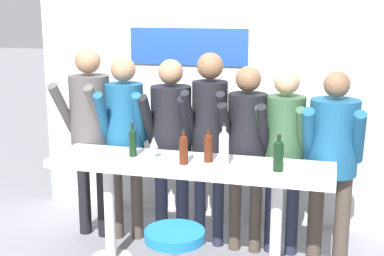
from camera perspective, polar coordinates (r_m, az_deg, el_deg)
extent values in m
cube|color=silver|center=(5.29, 3.26, 3.66)|extent=(3.84, 0.10, 2.55)
cube|color=#1E479E|center=(5.26, -0.43, 8.66)|extent=(1.18, 0.02, 0.36)
cube|color=white|center=(4.21, -0.30, -3.97)|extent=(2.24, 0.56, 0.06)
cylinder|color=silver|center=(4.58, -8.79, -8.59)|extent=(0.09, 0.09, 0.88)
cylinder|color=silver|center=(4.24, 8.94, -10.39)|extent=(0.09, 0.09, 0.88)
cylinder|color=#1972B2|center=(3.70, -1.85, -11.37)|extent=(0.41, 0.41, 0.07)
cylinder|color=black|center=(5.18, -11.44, -6.56)|extent=(0.12, 0.12, 0.85)
cylinder|color=black|center=(5.08, -9.47, -6.84)|extent=(0.12, 0.12, 0.85)
cylinder|color=#514C4C|center=(4.93, -10.82, 1.65)|extent=(0.38, 0.38, 0.67)
sphere|color=#9E7556|center=(4.86, -11.06, 7.06)|extent=(0.23, 0.23, 0.23)
cylinder|color=#514C4C|center=(4.87, -13.55, 1.95)|extent=(0.11, 0.40, 0.52)
cylinder|color=#514C4C|center=(4.70, -9.96, 1.73)|extent=(0.11, 0.40, 0.52)
cylinder|color=#473D33|center=(5.03, -8.00, -7.20)|extent=(0.11, 0.11, 0.81)
cylinder|color=#473D33|center=(5.00, -5.90, -7.28)|extent=(0.11, 0.11, 0.81)
cylinder|color=#19517A|center=(4.81, -7.19, 0.93)|extent=(0.40, 0.40, 0.64)
sphere|color=#9E7556|center=(4.74, -7.35, 6.24)|extent=(0.22, 0.22, 0.22)
cylinder|color=#19517A|center=(4.69, -9.49, 1.10)|extent=(0.16, 0.39, 0.49)
cylinder|color=#19517A|center=(4.63, -5.61, 1.06)|extent=(0.16, 0.39, 0.49)
cylinder|color=#23283D|center=(4.95, -3.28, -7.51)|extent=(0.11, 0.11, 0.81)
cylinder|color=#23283D|center=(4.90, -1.04, -7.67)|extent=(0.11, 0.11, 0.81)
cylinder|color=black|center=(4.72, -2.24, 0.64)|extent=(0.38, 0.38, 0.64)
sphere|color=#9E7556|center=(4.64, -2.29, 6.01)|extent=(0.22, 0.22, 0.22)
cylinder|color=black|center=(4.60, -4.74, 0.87)|extent=(0.11, 0.39, 0.49)
cylinder|color=black|center=(4.53, -0.60, 0.70)|extent=(0.11, 0.39, 0.49)
cylinder|color=#23283D|center=(4.85, 0.86, -7.70)|extent=(0.10, 0.10, 0.84)
cylinder|color=#23283D|center=(4.82, 2.83, -7.85)|extent=(0.10, 0.10, 0.84)
cylinder|color=black|center=(4.62, 1.91, 0.93)|extent=(0.32, 0.32, 0.66)
sphere|color=brown|center=(4.55, 1.95, 6.63)|extent=(0.23, 0.23, 0.23)
cylinder|color=black|center=(4.49, -0.30, 1.19)|extent=(0.09, 0.39, 0.50)
cylinder|color=black|center=(4.43, 3.36, 1.02)|extent=(0.09, 0.39, 0.50)
cylinder|color=#473D33|center=(4.77, 4.62, -8.43)|extent=(0.10, 0.10, 0.79)
cylinder|color=#473D33|center=(4.74, 6.78, -8.61)|extent=(0.10, 0.10, 0.79)
cylinder|color=black|center=(4.55, 5.90, -0.21)|extent=(0.33, 0.33, 0.62)
sphere|color=brown|center=(4.47, 6.03, 5.23)|extent=(0.21, 0.21, 0.21)
cylinder|color=black|center=(4.42, 3.59, 0.04)|extent=(0.08, 0.37, 0.48)
cylinder|color=black|center=(4.37, 7.60, -0.20)|extent=(0.08, 0.37, 0.48)
cylinder|color=#23283D|center=(4.78, 8.44, -8.57)|extent=(0.11, 0.11, 0.78)
cylinder|color=#23283D|center=(4.75, 10.64, -8.77)|extent=(0.11, 0.11, 0.78)
cylinder|color=#335638|center=(4.55, 9.87, -0.49)|extent=(0.35, 0.35, 0.62)
sphere|color=tan|center=(4.47, 10.08, 4.87)|extent=(0.21, 0.21, 0.21)
cylinder|color=#335638|center=(4.42, 7.58, -0.22)|extent=(0.10, 0.37, 0.48)
cylinder|color=#335638|center=(4.38, 11.65, -0.51)|extent=(0.10, 0.37, 0.48)
cylinder|color=#473D33|center=(4.69, 13.02, -9.16)|extent=(0.13, 0.13, 0.78)
cylinder|color=#473D33|center=(4.69, 15.73, -9.34)|extent=(0.13, 0.13, 0.78)
cylinder|color=#19517A|center=(4.48, 14.87, -0.94)|extent=(0.41, 0.41, 0.62)
sphere|color=brown|center=(4.40, 15.20, 4.51)|extent=(0.21, 0.21, 0.21)
cylinder|color=#19517A|center=(4.33, 12.34, -0.67)|extent=(0.10, 0.38, 0.48)
cylinder|color=#19517A|center=(4.32, 17.34, -1.00)|extent=(0.10, 0.38, 0.48)
cylinder|color=black|center=(3.98, 9.19, -3.21)|extent=(0.08, 0.08, 0.19)
sphere|color=black|center=(3.96, 9.24, -1.87)|extent=(0.08, 0.08, 0.08)
cylinder|color=black|center=(3.95, 9.26, -1.40)|extent=(0.03, 0.03, 0.07)
cylinder|color=black|center=(3.94, 9.28, -0.82)|extent=(0.03, 0.03, 0.01)
cylinder|color=#4C1E0F|center=(4.10, -0.90, -2.57)|extent=(0.07, 0.07, 0.19)
sphere|color=#4C1E0F|center=(4.08, -0.90, -1.28)|extent=(0.07, 0.07, 0.07)
cylinder|color=#4C1E0F|center=(4.07, -0.91, -0.81)|extent=(0.03, 0.03, 0.07)
cylinder|color=black|center=(4.06, -0.91, -0.26)|extent=(0.03, 0.03, 0.01)
cylinder|color=#4C1E0F|center=(4.16, 1.76, -2.36)|extent=(0.07, 0.07, 0.19)
sphere|color=#4C1E0F|center=(4.14, 1.77, -1.10)|extent=(0.07, 0.07, 0.07)
cylinder|color=#4C1E0F|center=(4.13, 1.78, -0.65)|extent=(0.03, 0.03, 0.07)
cylinder|color=black|center=(4.12, 1.78, -0.11)|extent=(0.03, 0.03, 0.01)
cylinder|color=black|center=(4.34, -6.34, -1.78)|extent=(0.06, 0.06, 0.19)
sphere|color=black|center=(4.32, -6.37, -0.55)|extent=(0.06, 0.06, 0.06)
cylinder|color=black|center=(4.31, -6.38, -0.12)|extent=(0.02, 0.02, 0.07)
cylinder|color=black|center=(4.30, -6.39, 0.41)|extent=(0.03, 0.03, 0.01)
cylinder|color=#B7BCC1|center=(4.07, 3.42, -2.45)|extent=(0.08, 0.08, 0.23)
sphere|color=#B7BCC1|center=(4.04, 3.44, -0.90)|extent=(0.08, 0.08, 0.08)
cylinder|color=#B7BCC1|center=(4.03, 3.45, -0.34)|extent=(0.03, 0.03, 0.08)
cylinder|color=black|center=(4.02, 3.46, 0.33)|extent=(0.03, 0.03, 0.02)
cylinder|color=silver|center=(4.29, -4.07, -3.18)|extent=(0.06, 0.06, 0.01)
cylinder|color=silver|center=(4.28, -4.08, -2.62)|extent=(0.01, 0.01, 0.08)
cone|color=silver|center=(4.26, -4.10, -1.51)|extent=(0.07, 0.07, 0.09)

